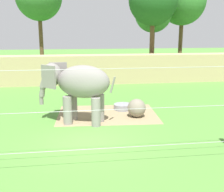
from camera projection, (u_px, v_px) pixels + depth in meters
ground_plane at (89, 142)px, 12.41m from camera, size 120.00×120.00×0.00m
dirt_patch at (107, 114)px, 16.47m from camera, size 5.94×4.36×0.01m
embankment_wall at (79, 70)px, 25.46m from camera, size 36.00×1.80×2.58m
elephant at (77, 84)px, 14.60m from camera, size 4.02×2.49×3.12m
enrichment_ball at (137, 108)px, 15.89m from camera, size 1.03×1.03×1.03m
cable_fence at (91, 117)px, 9.80m from camera, size 12.71×0.24×3.69m
water_tub at (123, 107)px, 17.38m from camera, size 1.10×1.10×0.35m
tree_far_left at (153, 0)px, 27.28m from camera, size 4.76×4.76×10.15m
tree_left_of_centre at (183, 1)px, 30.49m from camera, size 4.99×4.99×10.47m
tree_behind_wall at (153, 13)px, 29.07m from camera, size 3.84×3.84×8.51m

